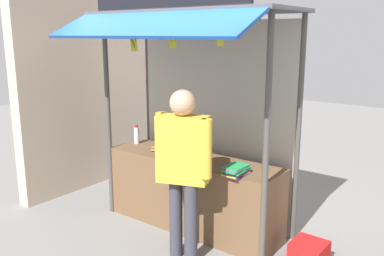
{
  "coord_description": "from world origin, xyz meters",
  "views": [
    {
      "loc": [
        2.77,
        -3.64,
        2.25
      ],
      "look_at": [
        0.0,
        0.0,
        1.2
      ],
      "focal_mm": 38.78,
      "sensor_mm": 36.0,
      "label": 1
    }
  ],
  "objects": [
    {
      "name": "ground_plane",
      "position": [
        0.0,
        0.0,
        0.0
      ],
      "size": [
        20.0,
        20.0,
        0.0
      ],
      "primitive_type": "plane",
      "color": "slate"
    },
    {
      "name": "stall_counter",
      "position": [
        0.0,
        0.0,
        0.43
      ],
      "size": [
        2.16,
        0.57,
        0.85
      ],
      "primitive_type": "cube",
      "color": "brown",
      "rests_on": "ground"
    },
    {
      "name": "stall_structure",
      "position": [
        0.0,
        0.13,
        1.7
      ],
      "size": [
        2.36,
        1.46,
        2.84
      ],
      "color": "#4C4742",
      "rests_on": "ground"
    },
    {
      "name": "water_bottle_far_left",
      "position": [
        -0.09,
        0.05,
        0.98
      ],
      "size": [
        0.08,
        0.08,
        0.28
      ],
      "color": "silver",
      "rests_on": "stall_counter"
    },
    {
      "name": "water_bottle_back_right",
      "position": [
        -0.96,
        0.07,
        0.96
      ],
      "size": [
        0.07,
        0.07,
        0.24
      ],
      "color": "silver",
      "rests_on": "stall_counter"
    },
    {
      "name": "water_bottle_mid_right",
      "position": [
        -0.18,
        0.14,
        0.99
      ],
      "size": [
        0.08,
        0.08,
        0.3
      ],
      "color": "silver",
      "rests_on": "stall_counter"
    },
    {
      "name": "magazine_stack_center",
      "position": [
        -0.43,
        0.02,
        0.88
      ],
      "size": [
        0.24,
        0.27,
        0.06
      ],
      "color": "black",
      "rests_on": "stall_counter"
    },
    {
      "name": "magazine_stack_right",
      "position": [
        0.71,
        -0.2,
        0.9
      ],
      "size": [
        0.22,
        0.3,
        0.09
      ],
      "color": "purple",
      "rests_on": "stall_counter"
    },
    {
      "name": "banana_bunch_leftmost",
      "position": [
        0.62,
        -0.39,
        2.2
      ],
      "size": [
        0.08,
        0.09,
        0.22
      ],
      "color": "#332D23"
    },
    {
      "name": "banana_bunch_rightmost",
      "position": [
        0.04,
        -0.39,
        2.18
      ],
      "size": [
        0.11,
        0.1,
        0.25
      ],
      "color": "#332D23"
    },
    {
      "name": "banana_bunch_inner_left",
      "position": [
        -0.5,
        -0.39,
        2.13
      ],
      "size": [
        0.1,
        0.1,
        0.3
      ],
      "color": "#332D23"
    },
    {
      "name": "vendor_person",
      "position": [
        0.38,
        -0.64,
        1.05
      ],
      "size": [
        0.66,
        0.37,
        1.74
      ],
      "rotation": [
        0.0,
        0.0,
        0.35
      ],
      "color": "#383842",
      "rests_on": "ground"
    },
    {
      "name": "plastic_crate",
      "position": [
        1.43,
        0.04,
        0.11
      ],
      "size": [
        0.33,
        0.33,
        0.23
      ],
      "primitive_type": "cube",
      "rotation": [
        0.0,
        0.0,
        -0.02
      ],
      "color": "red",
      "rests_on": "ground"
    },
    {
      "name": "neighbour_wall",
      "position": [
        -2.13,
        0.3,
        1.38
      ],
      "size": [
        0.2,
        2.4,
        2.77
      ],
      "primitive_type": "cube",
      "color": "#C6AF98",
      "rests_on": "ground"
    }
  ]
}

